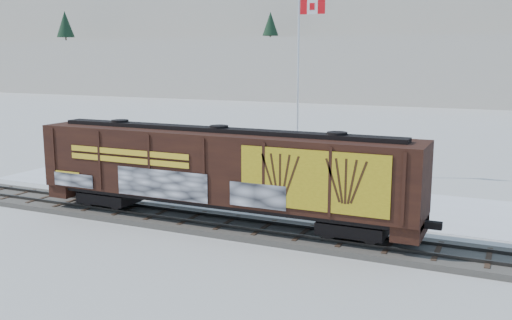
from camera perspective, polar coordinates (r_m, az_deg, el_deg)
The scene contains 9 objects.
ground at distance 28.37m, azimuth -2.91°, elevation -6.82°, with size 500.00×500.00×0.00m, color white.
rail_track at distance 28.33m, azimuth -2.91°, elevation -6.53°, with size 50.00×3.40×0.43m.
parking_strip at distance 34.94m, azimuth 2.81°, elevation -3.52°, with size 40.00×8.00×0.03m, color white.
hillside at distance 164.40m, azimuth 20.76°, elevation 11.70°, with size 360.00×110.00×93.00m.
hopper_railcar at distance 27.82m, azimuth -3.68°, elevation -0.86°, with size 19.63×3.06×4.54m.
flagpole at distance 40.06m, azimuth 4.32°, elevation 4.94°, with size 2.30×0.90×12.37m.
car_silver at distance 34.73m, azimuth 0.44°, elevation -2.16°, with size 1.95×4.86×1.65m, color #ACB0B4.
car_white at distance 33.05m, azimuth 8.37°, elevation -2.92°, with size 1.75×5.02×1.65m, color white.
car_dark at distance 33.86m, azimuth 8.33°, elevation -2.93°, with size 1.79×4.39×1.27m, color black.
Camera 1 is at (12.64, -24.00, 8.31)m, focal length 40.00 mm.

